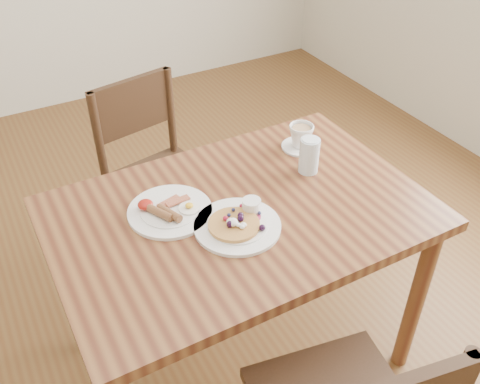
{
  "coord_description": "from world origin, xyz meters",
  "views": [
    {
      "loc": [
        -0.65,
        -1.17,
        1.84
      ],
      "look_at": [
        0.0,
        0.0,
        0.82
      ],
      "focal_mm": 40.0,
      "sensor_mm": 36.0,
      "label": 1
    }
  ],
  "objects_px": {
    "breakfast_plate": "(169,210)",
    "teacup_saucer": "(301,137)",
    "water_glass": "(309,156)",
    "chair_far": "(156,172)",
    "pancake_plate": "(238,223)",
    "dining_table": "(240,232)"
  },
  "relations": [
    {
      "from": "chair_far",
      "to": "pancake_plate",
      "type": "distance_m",
      "value": 0.8
    },
    {
      "from": "dining_table",
      "to": "chair_far",
      "type": "bearing_deg",
      "value": 93.53
    },
    {
      "from": "dining_table",
      "to": "breakfast_plate",
      "type": "distance_m",
      "value": 0.25
    },
    {
      "from": "pancake_plate",
      "to": "water_glass",
      "type": "relative_size",
      "value": 2.11
    },
    {
      "from": "breakfast_plate",
      "to": "dining_table",
      "type": "bearing_deg",
      "value": -24.06
    },
    {
      "from": "dining_table",
      "to": "breakfast_plate",
      "type": "xyz_separation_m",
      "value": [
        -0.21,
        0.09,
        0.11
      ]
    },
    {
      "from": "pancake_plate",
      "to": "teacup_saucer",
      "type": "bearing_deg",
      "value": 33.93
    },
    {
      "from": "chair_far",
      "to": "breakfast_plate",
      "type": "xyz_separation_m",
      "value": [
        -0.17,
        -0.59,
        0.27
      ]
    },
    {
      "from": "chair_far",
      "to": "water_glass",
      "type": "distance_m",
      "value": 0.77
    },
    {
      "from": "pancake_plate",
      "to": "breakfast_plate",
      "type": "xyz_separation_m",
      "value": [
        -0.16,
        0.16,
        -0.0
      ]
    },
    {
      "from": "breakfast_plate",
      "to": "teacup_saucer",
      "type": "bearing_deg",
      "value": 11.64
    },
    {
      "from": "dining_table",
      "to": "water_glass",
      "type": "relative_size",
      "value": 9.36
    },
    {
      "from": "dining_table",
      "to": "breakfast_plate",
      "type": "bearing_deg",
      "value": 155.94
    },
    {
      "from": "chair_far",
      "to": "teacup_saucer",
      "type": "height_order",
      "value": "chair_far"
    },
    {
      "from": "chair_far",
      "to": "dining_table",
      "type": "bearing_deg",
      "value": 82.33
    },
    {
      "from": "dining_table",
      "to": "teacup_saucer",
      "type": "xyz_separation_m",
      "value": [
        0.38,
        0.21,
        0.14
      ]
    },
    {
      "from": "water_glass",
      "to": "breakfast_plate",
      "type": "bearing_deg",
      "value": 177.85
    },
    {
      "from": "chair_far",
      "to": "water_glass",
      "type": "height_order",
      "value": "chair_far"
    },
    {
      "from": "chair_far",
      "to": "pancake_plate",
      "type": "relative_size",
      "value": 3.26
    },
    {
      "from": "breakfast_plate",
      "to": "water_glass",
      "type": "height_order",
      "value": "water_glass"
    },
    {
      "from": "breakfast_plate",
      "to": "water_glass",
      "type": "xyz_separation_m",
      "value": [
        0.52,
        -0.02,
        0.05
      ]
    },
    {
      "from": "dining_table",
      "to": "breakfast_plate",
      "type": "relative_size",
      "value": 4.44
    }
  ]
}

